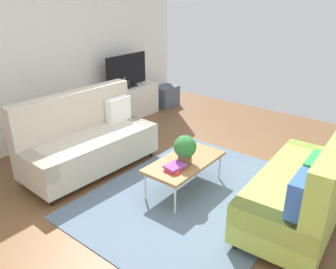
% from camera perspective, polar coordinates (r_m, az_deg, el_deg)
% --- Properties ---
extents(ground_plane, '(7.68, 7.68, 0.00)m').
position_cam_1_polar(ground_plane, '(4.43, 1.76, -9.70)').
color(ground_plane, brown).
extents(wall_far, '(6.40, 0.12, 2.90)m').
position_cam_1_polar(wall_far, '(5.92, -20.87, 12.40)').
color(wall_far, white).
rests_on(wall_far, ground_plane).
extents(area_rug, '(2.90, 2.20, 0.01)m').
position_cam_1_polar(area_rug, '(4.38, 4.49, -10.17)').
color(area_rug, slate).
rests_on(area_rug, ground_plane).
extents(couch_beige, '(1.93, 0.92, 1.10)m').
position_cam_1_polar(couch_beige, '(4.94, -13.32, -0.92)').
color(couch_beige, beige).
rests_on(couch_beige, ground_plane).
extents(couch_green, '(1.94, 0.93, 1.10)m').
position_cam_1_polar(couch_green, '(4.00, 22.32, -8.09)').
color(couch_green, '#A3BC4C').
rests_on(couch_green, ground_plane).
extents(coffee_table, '(1.10, 0.56, 0.42)m').
position_cam_1_polar(coffee_table, '(4.31, 2.83, -4.69)').
color(coffee_table, '#9E7042').
rests_on(coffee_table, ground_plane).
extents(tv_console, '(1.40, 0.44, 0.64)m').
position_cam_1_polar(tv_console, '(6.87, -6.79, 5.31)').
color(tv_console, silver).
rests_on(tv_console, ground_plane).
extents(tv, '(1.00, 0.20, 0.64)m').
position_cam_1_polar(tv, '(6.69, -6.92, 10.43)').
color(tv, black).
rests_on(tv, tv_console).
extents(storage_trunk, '(0.52, 0.40, 0.44)m').
position_cam_1_polar(storage_trunk, '(7.61, -0.35, 6.47)').
color(storage_trunk, '#4C5666').
rests_on(storage_trunk, ground_plane).
extents(potted_plant, '(0.28, 0.28, 0.36)m').
position_cam_1_polar(potted_plant, '(4.15, 2.87, -2.31)').
color(potted_plant, brown).
rests_on(potted_plant, coffee_table).
extents(table_book_0, '(0.27, 0.23, 0.03)m').
position_cam_1_polar(table_book_0, '(4.08, 1.19, -5.71)').
color(table_book_0, red).
rests_on(table_book_0, coffee_table).
extents(table_book_1, '(0.26, 0.21, 0.03)m').
position_cam_1_polar(table_book_1, '(4.06, 1.20, -5.32)').
color(table_book_1, purple).
rests_on(table_book_1, table_book_0).
extents(vase_0, '(0.11, 0.11, 0.20)m').
position_cam_1_polar(vase_0, '(6.41, -10.97, 7.65)').
color(vase_0, '#B24C4C').
rests_on(vase_0, tv_console).
extents(vase_1, '(0.14, 0.14, 0.16)m').
position_cam_1_polar(vase_1, '(6.52, -9.81, 7.85)').
color(vase_1, '#B24C4C').
rests_on(vase_1, tv_console).
extents(bottle_0, '(0.06, 0.06, 0.20)m').
position_cam_1_polar(bottle_0, '(6.58, -8.00, 8.27)').
color(bottle_0, '#262626').
rests_on(bottle_0, tv_console).
extents(bottle_1, '(0.05, 0.05, 0.23)m').
position_cam_1_polar(bottle_1, '(6.65, -7.34, 8.58)').
color(bottle_1, '#3F8C4C').
rests_on(bottle_1, tv_console).
extents(bottle_2, '(0.06, 0.06, 0.15)m').
position_cam_1_polar(bottle_2, '(6.73, -6.71, 8.45)').
color(bottle_2, '#262626').
rests_on(bottle_2, tv_console).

